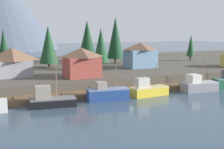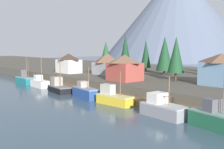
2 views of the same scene
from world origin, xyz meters
name	(u,v)px [view 2 (image 2 of 2)]	position (x,y,z in m)	size (l,w,h in m)	color
ground_plane	(171,92)	(0.00, 20.00, -0.50)	(400.00, 400.00, 1.00)	#384C5B
dock	(115,96)	(0.00, 1.99, 0.50)	(80.00, 4.00, 1.60)	brown
shoreline_bank	(198,80)	(0.00, 32.00, 1.25)	(400.00, 56.00, 2.50)	#4C473D
mountain_west_peak	(177,14)	(-91.08, 150.21, 35.73)	(117.84, 117.84, 71.46)	slate
fishing_boat_teal	(25,79)	(-33.57, -1.49, 1.15)	(7.13, 2.71, 8.97)	#196B70
fishing_boat_white	(40,83)	(-24.42, -1.55, 1.08)	(6.71, 2.85, 8.47)	silver
fishing_boat_black	(59,87)	(-14.56, -1.96, 1.15)	(7.41, 3.71, 8.84)	black
fishing_boat_blue	(85,92)	(-4.70, -1.73, 1.20)	(7.34, 3.24, 6.30)	navy
fishing_boat_yellow	(113,98)	(3.54, -1.60, 1.18)	(7.26, 2.91, 5.96)	gold
fishing_boat_grey	(163,108)	(14.78, -1.95, 1.22)	(7.31, 3.61, 5.91)	gray
fishing_boat_green	(216,119)	(23.00, -2.00, 1.29)	(7.43, 3.73, 9.76)	#1E5B3D
house_white	(69,63)	(-30.10, 10.65, 5.42)	(7.52, 5.06, 5.72)	silver
house_blue	(221,69)	(13.14, 18.33, 5.76)	(7.53, 5.70, 6.39)	#6689A8
house_red	(125,67)	(-5.39, 9.82, 5.53)	(6.91, 6.19, 5.93)	#9E4238
house_grey	(107,64)	(-18.24, 15.54, 5.54)	(7.88, 5.30, 5.95)	gray
conifer_near_right	(146,54)	(-18.42, 31.71, 7.99)	(3.25, 3.25, 9.88)	#4C3823
conifer_mid_left	(125,50)	(-30.97, 34.94, 8.98)	(4.21, 4.21, 11.77)	#4C3823
conifer_mid_right	(106,52)	(-38.55, 32.29, 8.35)	(4.06, 4.06, 9.86)	#4C3823
conifer_centre	(165,53)	(-8.07, 27.81, 8.35)	(4.66, 4.66, 10.60)	#4C3823
conifer_far_left	(176,55)	(2.38, 18.39, 8.38)	(3.74, 3.74, 9.99)	#4C3823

